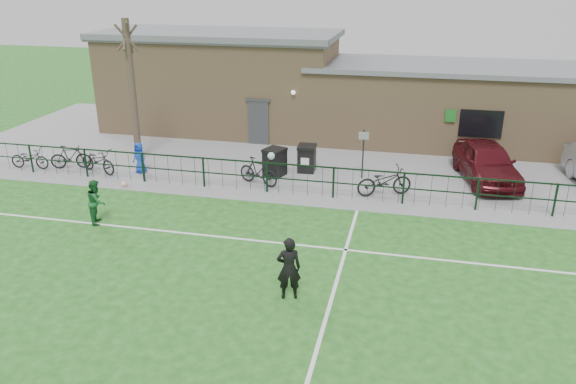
% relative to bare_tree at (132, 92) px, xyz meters
% --- Properties ---
extents(ground, '(90.00, 90.00, 0.00)m').
position_rel_bare_tree_xyz_m(ground, '(8.00, -10.50, -3.00)').
color(ground, '#1B5619').
rests_on(ground, ground).
extents(paving_strip, '(34.00, 13.00, 0.02)m').
position_rel_bare_tree_xyz_m(paving_strip, '(8.00, 3.00, -2.99)').
color(paving_strip, gray).
rests_on(paving_strip, ground).
extents(pitch_line_touch, '(28.00, 0.10, 0.01)m').
position_rel_bare_tree_xyz_m(pitch_line_touch, '(8.00, -2.70, -3.00)').
color(pitch_line_touch, white).
rests_on(pitch_line_touch, ground).
extents(pitch_line_mid, '(28.00, 0.10, 0.01)m').
position_rel_bare_tree_xyz_m(pitch_line_mid, '(8.00, -6.50, -3.00)').
color(pitch_line_mid, white).
rests_on(pitch_line_mid, ground).
extents(pitch_line_perp, '(0.10, 16.00, 0.01)m').
position_rel_bare_tree_xyz_m(pitch_line_perp, '(10.00, -10.50, -3.00)').
color(pitch_line_perp, white).
rests_on(pitch_line_perp, ground).
extents(perimeter_fence, '(28.00, 0.10, 1.20)m').
position_rel_bare_tree_xyz_m(perimeter_fence, '(8.00, -2.50, -2.40)').
color(perimeter_fence, black).
rests_on(perimeter_fence, ground).
extents(bare_tree, '(0.30, 0.30, 6.00)m').
position_rel_bare_tree_xyz_m(bare_tree, '(0.00, 0.00, 0.00)').
color(bare_tree, '#413227').
rests_on(bare_tree, ground).
extents(wheelie_bin_left, '(0.92, 0.98, 1.05)m').
position_rel_bare_tree_xyz_m(wheelie_bin_left, '(6.34, -0.68, -2.45)').
color(wheelie_bin_left, black).
rests_on(wheelie_bin_left, paving_strip).
extents(wheelie_bin_right, '(0.71, 0.80, 1.03)m').
position_rel_bare_tree_xyz_m(wheelie_bin_right, '(7.49, 0.15, -2.47)').
color(wheelie_bin_right, black).
rests_on(wheelie_bin_right, paving_strip).
extents(sign_post, '(0.06, 0.06, 2.00)m').
position_rel_bare_tree_xyz_m(sign_post, '(9.81, -0.18, -1.98)').
color(sign_post, black).
rests_on(sign_post, paving_strip).
extents(car_maroon, '(2.71, 4.81, 1.55)m').
position_rel_bare_tree_xyz_m(car_maroon, '(14.58, 0.60, -2.21)').
color(car_maroon, '#490D13').
rests_on(car_maroon, paving_strip).
extents(bicycle_a, '(1.72, 0.69, 0.89)m').
position_rel_bare_tree_xyz_m(bicycle_a, '(-3.87, -2.12, -2.54)').
color(bicycle_a, black).
rests_on(bicycle_a, paving_strip).
extents(bicycle_b, '(1.73, 0.97, 1.00)m').
position_rel_bare_tree_xyz_m(bicycle_b, '(-2.20, -1.73, -2.48)').
color(bicycle_b, black).
rests_on(bicycle_b, paving_strip).
extents(bicycle_c, '(2.04, 1.31, 1.01)m').
position_rel_bare_tree_xyz_m(bicycle_c, '(-0.81, -1.93, -2.47)').
color(bicycle_c, black).
rests_on(bicycle_c, paving_strip).
extents(bicycle_d, '(1.85, 1.14, 1.07)m').
position_rel_bare_tree_xyz_m(bicycle_d, '(5.98, -1.81, -2.44)').
color(bicycle_d, black).
rests_on(bicycle_d, paving_strip).
extents(bicycle_e, '(2.19, 1.51, 1.09)m').
position_rel_bare_tree_xyz_m(bicycle_e, '(10.79, -1.84, -2.43)').
color(bicycle_e, black).
rests_on(bicycle_e, paving_strip).
extents(spectator_child, '(0.72, 0.57, 1.27)m').
position_rel_bare_tree_xyz_m(spectator_child, '(0.87, -1.55, -2.34)').
color(spectator_child, '#143FBF').
rests_on(spectator_child, paving_strip).
extents(goalkeeper_kick, '(1.80, 3.88, 2.70)m').
position_rel_bare_tree_xyz_m(goalkeeper_kick, '(8.89, -9.33, -2.11)').
color(goalkeeper_kick, black).
rests_on(goalkeeper_kick, ground).
extents(outfield_player, '(0.78, 0.87, 1.48)m').
position_rel_bare_tree_xyz_m(outfield_player, '(1.76, -6.34, -2.26)').
color(outfield_player, '#1A5C2A').
rests_on(outfield_player, ground).
extents(ball_ground, '(0.24, 0.24, 0.24)m').
position_rel_bare_tree_xyz_m(ball_ground, '(0.98, -3.19, -2.88)').
color(ball_ground, white).
rests_on(ball_ground, ground).
extents(clubhouse, '(24.25, 5.40, 4.96)m').
position_rel_bare_tree_xyz_m(clubhouse, '(7.12, 6.00, -0.78)').
color(clubhouse, '#A2825A').
rests_on(clubhouse, ground).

